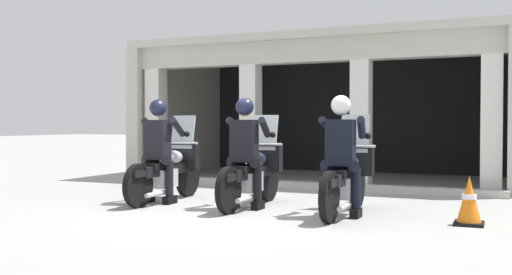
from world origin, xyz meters
TOP-DOWN VIEW (x-y plane):
  - ground_plane at (0.00, 3.00)m, footprint 80.00×80.00m
  - station_building at (-0.23, 5.44)m, footprint 7.91×4.20m
  - kerb_strip at (-0.23, 2.90)m, footprint 7.41×0.24m
  - motorcycle_left at (-1.44, 0.44)m, footprint 0.62×2.04m
  - police_officer_left at (-1.45, 0.16)m, footprint 0.63×0.61m
  - motorcycle_center at (0.00, 0.46)m, footprint 0.62×2.04m
  - police_officer_center at (0.00, 0.18)m, footprint 0.63×0.61m
  - motorcycle_right at (1.45, 0.31)m, footprint 0.62×2.04m
  - police_officer_right at (1.45, 0.02)m, footprint 0.63×0.61m
  - traffic_cone_flank at (3.01, 0.04)m, footprint 0.34×0.34m

SIDE VIEW (x-z plane):
  - ground_plane at x=0.00m, z-range 0.00..0.00m
  - kerb_strip at x=-0.23m, z-range 0.00..0.12m
  - traffic_cone_flank at x=3.01m, z-range -0.01..0.58m
  - motorcycle_left at x=-1.44m, z-range -0.17..1.17m
  - motorcycle_center at x=0.00m, z-range -0.17..1.17m
  - motorcycle_right at x=1.45m, z-range -0.17..1.17m
  - police_officer_left at x=-1.45m, z-range 0.15..1.73m
  - police_officer_center at x=0.00m, z-range 0.15..1.73m
  - police_officer_right at x=1.45m, z-range 0.15..1.73m
  - station_building at x=-0.23m, z-range 0.37..3.37m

